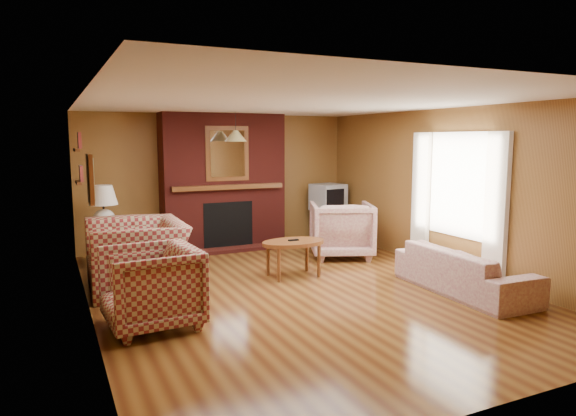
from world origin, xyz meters
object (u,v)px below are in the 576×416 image
tv_stand (328,225)px  crt_tv (328,197)px  fireplace (224,182)px  floral_armchair (341,229)px  table_lamp (104,206)px  coffee_table (293,245)px  plaid_loveseat (137,255)px  side_table (106,248)px  plaid_armchair (151,287)px  floral_sofa (464,270)px

tv_stand → crt_tv: crt_tv is taller
fireplace → tv_stand: fireplace is taller
floral_armchair → table_lamp: table_lamp is taller
tv_stand → fireplace: bearing=179.3°
coffee_table → tv_stand: tv_stand is taller
crt_tv → table_lamp: bearing=-175.3°
fireplace → floral_armchair: fireplace is taller
table_lamp → tv_stand: (4.15, 0.35, -0.65)m
plaid_loveseat → side_table: 1.48m
crt_tv → floral_armchair: bearing=-111.1°
plaid_armchair → side_table: (-0.15, 2.99, -0.15)m
table_lamp → tv_stand: table_lamp is taller
table_lamp → plaid_armchair: bearing=-87.1°
plaid_armchair → table_lamp: (-0.15, 2.99, 0.51)m
fireplace → plaid_armchair: bearing=-119.0°
floral_sofa → side_table: bearing=51.8°
plaid_loveseat → side_table: plaid_loveseat is taller
floral_sofa → crt_tv: (0.15, 3.77, 0.55)m
table_lamp → fireplace: bearing=14.3°
floral_armchair → coffee_table: (-1.26, -0.79, -0.00)m
coffee_table → side_table: 2.98m
coffee_table → crt_tv: bearing=50.3°
floral_sofa → crt_tv: 3.81m
fireplace → table_lamp: fireplace is taller
crt_tv → fireplace: bearing=174.7°
coffee_table → table_lamp: size_ratio=1.32×
floral_sofa → floral_armchair: bearing=11.4°
side_table → tv_stand: size_ratio=0.94×
table_lamp → crt_tv: bearing=4.7°
plaid_loveseat → floral_armchair: floral_armchair is taller
crt_tv → plaid_loveseat: bearing=-155.3°
plaid_armchair → floral_armchair: (3.47, 1.96, 0.03)m
plaid_armchair → side_table: 3.00m
plaid_loveseat → floral_sofa: 4.24m
floral_armchair → table_lamp: 3.79m
plaid_loveseat → table_lamp: (-0.25, 1.45, 0.50)m
plaid_loveseat → crt_tv: (3.90, 1.79, 0.39)m
side_table → fireplace: bearing=14.3°
table_lamp → tv_stand: size_ratio=1.22×
coffee_table → side_table: bearing=142.3°
plaid_loveseat → tv_stand: bearing=116.0°
tv_stand → coffee_table: bearing=-125.1°
plaid_loveseat → floral_armchair: (3.37, 0.41, 0.02)m
plaid_loveseat → floral_sofa: bearing=63.4°
plaid_loveseat → plaid_armchair: bearing=-2.5°
plaid_loveseat → table_lamp: bearing=-169.0°
plaid_armchair → fireplace: bearing=147.2°
plaid_loveseat → side_table: size_ratio=2.50×
fireplace → coffee_table: bearing=-83.8°
floral_sofa → floral_armchair: (-0.38, 2.39, 0.17)m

